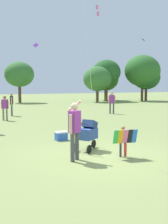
# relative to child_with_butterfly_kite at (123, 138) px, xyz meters

# --- Properties ---
(ground_plane) EXTENTS (120.00, 120.00, 0.00)m
(ground_plane) POSITION_rel_child_with_butterfly_kite_xyz_m (-0.61, 0.44, -0.57)
(ground_plane) COLOR #849351
(treeline_distant) EXTENTS (43.84, 7.84, 6.29)m
(treeline_distant) POSITION_rel_child_with_butterfly_kite_xyz_m (5.80, 25.51, 3.00)
(treeline_distant) COLOR brown
(treeline_distant) RESTS_ON ground
(child_with_butterfly_kite) EXTENTS (0.75, 0.41, 0.94)m
(child_with_butterfly_kite) POSITION_rel_child_with_butterfly_kite_xyz_m (0.00, 0.00, 0.00)
(child_with_butterfly_kite) COLOR #33384C
(child_with_butterfly_kite) RESTS_ON ground
(person_adult_flyer) EXTENTS (0.51, 0.67, 1.75)m
(person_adult_flyer) POSITION_rel_child_with_butterfly_kite_xyz_m (-1.48, 0.31, 0.43)
(person_adult_flyer) COLOR #4C4C51
(person_adult_flyer) RESTS_ON ground
(stroller) EXTENTS (1.07, 0.88, 1.03)m
(stroller) POSITION_rel_child_with_butterfly_kite_xyz_m (-0.53, 1.28, 0.03)
(stroller) COLOR black
(stroller) RESTS_ON ground
(person_red_shirt) EXTENTS (0.44, 0.40, 1.68)m
(person_red_shirt) POSITION_rel_child_with_butterfly_kite_xyz_m (6.65, 10.97, 0.42)
(person_red_shirt) COLOR #4C4C51
(person_red_shirt) RESTS_ON ground
(person_sitting_far) EXTENTS (0.39, 0.36, 1.52)m
(person_sitting_far) POSITION_rel_child_with_butterfly_kite_xyz_m (-1.41, 10.50, 0.32)
(person_sitting_far) COLOR #7F705B
(person_sitting_far) RESTS_ON ground
(person_kid_running) EXTENTS (0.29, 0.52, 1.64)m
(person_kid_running) POSITION_rel_child_with_butterfly_kite_xyz_m (-0.47, 12.90, 0.39)
(person_kid_running) COLOR #4C4C51
(person_kid_running) RESTS_ON ground
(cooler_box) EXTENTS (0.45, 0.33, 0.35)m
(cooler_box) POSITION_rel_child_with_butterfly_kite_xyz_m (-0.69, 3.24, -0.40)
(cooler_box) COLOR #2D5BB7
(cooler_box) RESTS_ON ground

